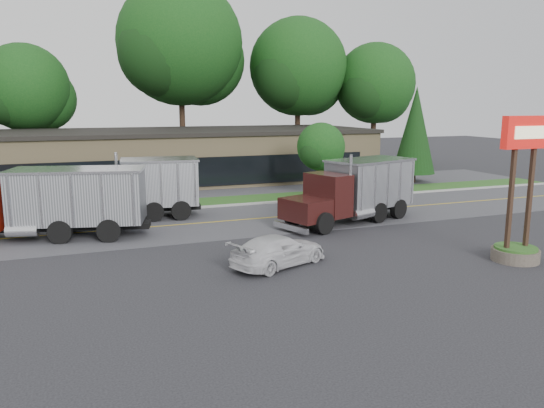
{
  "coord_description": "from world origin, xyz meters",
  "views": [
    {
      "loc": [
        -6.45,
        -18.76,
        6.4
      ],
      "look_at": [
        2.16,
        4.02,
        1.8
      ],
      "focal_mm": 35.0,
      "sensor_mm": 36.0,
      "label": 1
    }
  ],
  "objects": [
    {
      "name": "center_line",
      "position": [
        0.0,
        9.0,
        0.0
      ],
      "size": [
        60.0,
        0.12,
        0.01
      ],
      "primitive_type": "cube",
      "color": "gold",
      "rests_on": "ground"
    },
    {
      "name": "ground",
      "position": [
        0.0,
        0.0,
        0.0
      ],
      "size": [
        140.0,
        140.0,
        0.0
      ],
      "primitive_type": "plane",
      "color": "#37373C",
      "rests_on": "ground"
    },
    {
      "name": "tree_far_d",
      "position": [
        16.16,
        33.13,
        9.71
      ],
      "size": [
        10.66,
        10.04,
        15.21
      ],
      "color": "#382619",
      "rests_on": "ground"
    },
    {
      "name": "tree_far_b",
      "position": [
        -9.87,
        34.1,
        7.47
      ],
      "size": [
        8.21,
        7.73,
        11.72
      ],
      "color": "#382619",
      "rests_on": "ground"
    },
    {
      "name": "far_parking",
      "position": [
        0.0,
        20.0,
        0.0
      ],
      "size": [
        60.0,
        7.0,
        0.02
      ],
      "primitive_type": "cube",
      "color": "#55555A",
      "rests_on": "ground"
    },
    {
      "name": "dump_truck_maroon",
      "position": [
        8.06,
        6.57,
        1.81
      ],
      "size": [
        8.6,
        4.93,
        3.36
      ],
      "rotation": [
        0.0,
        0.0,
        3.46
      ],
      "color": "black",
      "rests_on": "ground"
    },
    {
      "name": "road",
      "position": [
        0.0,
        9.0,
        0.0
      ],
      "size": [
        60.0,
        8.0,
        0.02
      ],
      "primitive_type": "cube",
      "color": "#55555A",
      "rests_on": "ground"
    },
    {
      "name": "tree_far_e",
      "position": [
        24.14,
        31.11,
        8.16
      ],
      "size": [
        8.96,
        8.44,
        12.79
      ],
      "color": "#382619",
      "rests_on": "ground"
    },
    {
      "name": "evergreen_right",
      "position": [
        20.0,
        18.0,
        4.3
      ],
      "size": [
        3.45,
        3.45,
        7.83
      ],
      "color": "#382619",
      "rests_on": "ground"
    },
    {
      "name": "dump_truck_red",
      "position": [
        -7.7,
        8.38,
        1.81
      ],
      "size": [
        10.8,
        4.91,
        3.36
      ],
      "rotation": [
        0.0,
        0.0,
        2.9
      ],
      "color": "black",
      "rests_on": "ground"
    },
    {
      "name": "rally_car",
      "position": [
        1.07,
        0.35,
        0.62
      ],
      "size": [
        4.64,
        3.27,
        1.25
      ],
      "primitive_type": "imported",
      "rotation": [
        0.0,
        0.0,
        1.97
      ],
      "color": "silver",
      "rests_on": "ground"
    },
    {
      "name": "tree_verge",
      "position": [
        10.05,
        15.04,
        3.27
      ],
      "size": [
        3.61,
        3.4,
        5.15
      ],
      "color": "#382619",
      "rests_on": "ground"
    },
    {
      "name": "bilo_sign",
      "position": [
        10.5,
        -2.5,
        2.02
      ],
      "size": [
        2.2,
        1.9,
        5.95
      ],
      "color": "#6B6054",
      "rests_on": "ground"
    },
    {
      "name": "dump_truck_blue",
      "position": [
        -2.86,
        11.48,
        1.8
      ],
      "size": [
        7.34,
        3.33,
        3.36
      ],
      "rotation": [
        0.0,
        0.0,
        3.04
      ],
      "color": "black",
      "rests_on": "ground"
    },
    {
      "name": "tree_far_c",
      "position": [
        4.2,
        34.15,
        11.68
      ],
      "size": [
        12.83,
        12.07,
        18.3
      ],
      "color": "#382619",
      "rests_on": "ground"
    },
    {
      "name": "grass_verge",
      "position": [
        0.0,
        15.0,
        0.0
      ],
      "size": [
        60.0,
        3.4,
        0.03
      ],
      "primitive_type": "cube",
      "color": "#295B1F",
      "rests_on": "ground"
    },
    {
      "name": "strip_mall",
      "position": [
        2.0,
        26.0,
        2.0
      ],
      "size": [
        32.0,
        12.0,
        4.0
      ],
      "primitive_type": "cube",
      "color": "tan",
      "rests_on": "ground"
    },
    {
      "name": "curb",
      "position": [
        0.0,
        13.2,
        0.0
      ],
      "size": [
        60.0,
        0.3,
        0.12
      ],
      "primitive_type": "cube",
      "color": "#9E9E99",
      "rests_on": "ground"
    }
  ]
}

